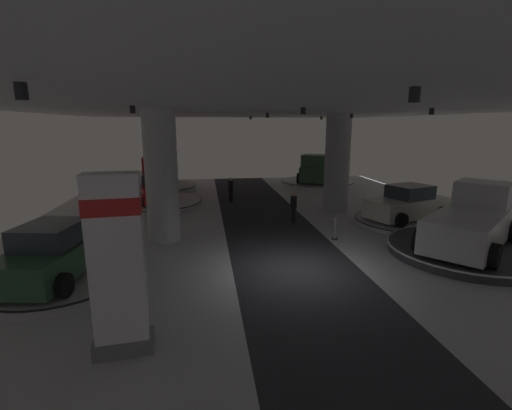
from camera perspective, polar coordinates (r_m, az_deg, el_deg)
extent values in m
cube|color=silver|center=(12.79, 6.41, -10.20)|extent=(24.00, 44.00, 0.05)
cube|color=#2D2D33|center=(12.78, 6.41, -10.08)|extent=(4.40, 44.00, 0.01)
cube|color=silver|center=(11.83, 7.09, 15.58)|extent=(24.00, 44.00, 0.10)
cylinder|color=black|center=(5.78, -32.91, 14.76)|extent=(0.16, 0.16, 0.22)
cylinder|color=black|center=(11.43, -18.79, 13.99)|extent=(0.16, 0.16, 0.22)
cylinder|color=black|center=(17.63, -15.03, 13.47)|extent=(0.16, 0.16, 0.22)
cylinder|color=black|center=(23.46, -14.12, 13.18)|extent=(0.16, 0.16, 0.22)
cylinder|color=black|center=(5.94, 23.60, 15.57)|extent=(0.16, 0.16, 0.22)
cylinder|color=black|center=(12.10, 7.42, 14.41)|extent=(0.16, 0.16, 0.22)
cylinder|color=black|center=(17.76, 1.80, 13.87)|extent=(0.16, 0.16, 0.22)
cylinder|color=black|center=(23.54, -0.86, 13.54)|extent=(0.16, 0.16, 0.22)
cylinder|color=black|center=(13.76, 25.83, 13.06)|extent=(0.16, 0.16, 0.22)
cylinder|color=black|center=(19.15, 14.76, 13.38)|extent=(0.16, 0.16, 0.22)
cylinder|color=black|center=(24.70, 10.22, 13.30)|extent=(0.16, 0.16, 0.22)
cylinder|color=silver|center=(15.79, -14.58, 4.29)|extent=(1.36, 1.36, 5.50)
cylinder|color=#ADADB2|center=(21.41, 12.60, 6.46)|extent=(1.42, 1.42, 5.50)
cube|color=slate|center=(9.06, -19.91, -19.73)|extent=(1.33, 0.78, 0.35)
cube|color=white|center=(8.20, -20.94, -7.89)|extent=(1.15, 0.67, 3.61)
cube|color=red|center=(7.89, -21.59, 0.01)|extent=(1.18, 0.70, 0.36)
cylinder|color=#B7B7BC|center=(28.83, -15.06, 2.66)|extent=(5.56, 5.56, 0.36)
cylinder|color=black|center=(28.81, -15.08, 2.95)|extent=(5.68, 5.68, 0.05)
cube|color=red|center=(28.69, -15.17, 4.49)|extent=(2.64, 5.49, 1.20)
cube|color=red|center=(26.88, -15.35, 6.22)|extent=(2.07, 1.89, 1.00)
cube|color=#28333D|center=(27.39, -15.33, 6.33)|extent=(1.75, 0.26, 0.75)
cylinder|color=black|center=(26.90, -12.68, 3.40)|extent=(0.37, 0.86, 0.84)
cylinder|color=black|center=(26.96, -17.68, 3.13)|extent=(0.37, 0.86, 0.84)
cylinder|color=black|center=(30.57, -12.88, 4.46)|extent=(0.37, 0.86, 0.84)
cylinder|color=black|center=(30.62, -17.29, 4.22)|extent=(0.37, 0.86, 0.84)
cylinder|color=silver|center=(31.04, 9.59, 3.53)|extent=(5.95, 5.95, 0.28)
cylinder|color=black|center=(31.02, 9.59, 3.73)|extent=(6.06, 6.06, 0.05)
cube|color=#2D5638|center=(30.92, 9.65, 5.16)|extent=(4.25, 5.68, 1.20)
cube|color=#2D5638|center=(29.13, 9.19, 6.82)|extent=(2.46, 2.37, 1.00)
cube|color=#28333D|center=(29.63, 9.36, 6.90)|extent=(1.60, 0.85, 0.75)
cylinder|color=black|center=(28.98, 11.34, 3.95)|extent=(0.63, 0.88, 0.84)
cylinder|color=black|center=(29.36, 6.78, 4.22)|extent=(0.63, 0.88, 0.84)
cylinder|color=black|center=(32.63, 12.18, 4.85)|extent=(0.63, 0.88, 0.84)
cylinder|color=black|center=(32.97, 8.11, 5.09)|extent=(0.63, 0.88, 0.84)
cylinder|color=#B7B7BC|center=(13.14, -28.44, -10.26)|extent=(4.41, 4.41, 0.30)
cylinder|color=black|center=(13.10, -28.50, -9.77)|extent=(4.50, 4.50, 0.05)
cube|color=#2D5638|center=(12.88, -28.79, -7.13)|extent=(2.48, 4.44, 0.90)
cube|color=#2D3842|center=(12.55, -29.49, -4.12)|extent=(1.86, 2.14, 0.70)
cylinder|color=black|center=(14.63, -29.29, -6.07)|extent=(0.33, 0.71, 0.68)
cylinder|color=black|center=(13.71, -22.06, -6.53)|extent=(0.33, 0.71, 0.68)
cylinder|color=black|center=(11.34, -27.86, -11.07)|extent=(0.33, 0.71, 0.68)
sphere|color=white|center=(14.79, -26.53, -4.03)|extent=(0.18, 0.18, 0.18)
sphere|color=white|center=(14.35, -23.04, -4.18)|extent=(0.18, 0.18, 0.18)
cylinder|color=#B7B7BC|center=(19.82, 22.33, -2.37)|extent=(4.86, 4.86, 0.25)
cylinder|color=black|center=(19.80, 22.36, -2.10)|extent=(4.95, 4.95, 0.05)
cube|color=silver|center=(19.66, 22.51, -0.29)|extent=(4.56, 3.07, 0.90)
cube|color=#2D3842|center=(19.63, 22.98, 1.88)|extent=(2.31, 2.09, 0.70)
cylinder|color=black|center=(18.02, 21.87, -2.22)|extent=(0.71, 0.43, 0.68)
cylinder|color=black|center=(19.34, 17.45, -0.93)|extent=(0.71, 0.43, 0.68)
cylinder|color=black|center=(20.23, 27.22, -1.18)|extent=(0.71, 0.43, 0.68)
cylinder|color=black|center=(21.41, 22.93, -0.08)|extent=(0.71, 0.43, 0.68)
sphere|color=white|center=(17.80, 19.42, -0.93)|extent=(0.18, 0.18, 0.18)
sphere|color=white|center=(18.48, 17.21, -0.31)|extent=(0.18, 0.18, 0.18)
cylinder|color=#333338|center=(16.18, 30.11, -6.21)|extent=(5.68, 5.68, 0.35)
cylinder|color=white|center=(16.14, 30.17, -5.72)|extent=(5.80, 5.80, 0.05)
cube|color=silver|center=(15.94, 30.47, -3.05)|extent=(5.43, 4.98, 1.20)
cube|color=silver|center=(17.37, 32.09, 1.48)|extent=(2.52, 2.55, 1.00)
cube|color=#28333D|center=(16.87, 31.76, 1.24)|extent=(1.17, 1.40, 0.75)
cylinder|color=black|center=(18.03, 28.04, -2.23)|extent=(0.83, 0.75, 0.84)
cylinder|color=black|center=(14.57, 24.20, -5.09)|extent=(0.83, 0.75, 0.84)
cylinder|color=black|center=(14.07, 33.32, -6.69)|extent=(0.83, 0.75, 0.84)
cylinder|color=silver|center=(23.74, -15.69, 0.43)|extent=(5.90, 5.90, 0.23)
cylinder|color=black|center=(23.73, -15.70, 0.63)|extent=(6.02, 6.02, 0.05)
cube|color=red|center=(23.61, -15.79, 2.15)|extent=(3.01, 4.55, 0.90)
cube|color=#2D3842|center=(23.64, -15.96, 3.99)|extent=(2.07, 2.29, 0.70)
cylinder|color=black|center=(22.48, -12.58, 1.12)|extent=(0.42, 0.71, 0.68)
cylinder|color=black|center=(22.12, -17.61, 0.64)|extent=(0.42, 0.71, 0.68)
cylinder|color=black|center=(25.22, -14.12, 2.26)|extent=(0.42, 0.71, 0.68)
cylinder|color=black|center=(24.90, -18.61, 1.85)|extent=(0.42, 0.71, 0.68)
sphere|color=white|center=(21.69, -13.53, 1.69)|extent=(0.18, 0.18, 0.18)
sphere|color=white|center=(21.51, -16.10, 1.46)|extent=(0.18, 0.18, 0.18)
cylinder|color=black|center=(23.55, -4.11, 1.48)|extent=(0.14, 0.14, 0.80)
cylinder|color=black|center=(23.43, -3.81, 1.42)|extent=(0.14, 0.14, 0.80)
cylinder|color=black|center=(23.38, -3.99, 3.04)|extent=(0.32, 0.32, 0.62)
sphere|color=beige|center=(23.31, -4.00, 4.05)|extent=(0.22, 0.22, 0.22)
cylinder|color=black|center=(18.47, 5.80, -1.65)|extent=(0.14, 0.14, 0.80)
cylinder|color=black|center=(18.63, 5.95, -1.52)|extent=(0.14, 0.14, 0.80)
cylinder|color=black|center=(18.40, 5.92, 0.41)|extent=(0.32, 0.32, 0.62)
sphere|color=tan|center=(18.32, 5.95, 1.69)|extent=(0.22, 0.22, 0.22)
cylinder|color=#333338|center=(16.29, 12.21, -5.20)|extent=(0.28, 0.28, 0.04)
cylinder|color=#B2B2B7|center=(16.16, 12.28, -3.65)|extent=(0.07, 0.07, 0.96)
sphere|color=#B2B2B7|center=(16.04, 12.36, -2.00)|extent=(0.10, 0.10, 0.10)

